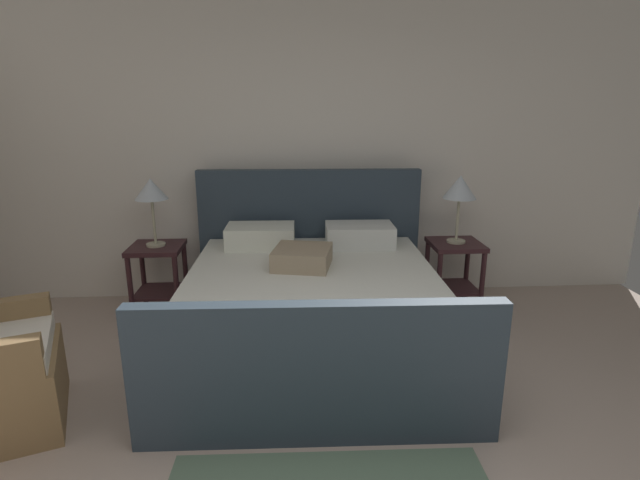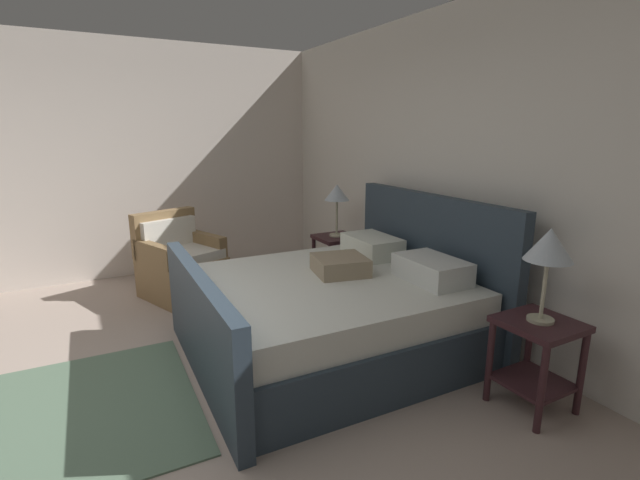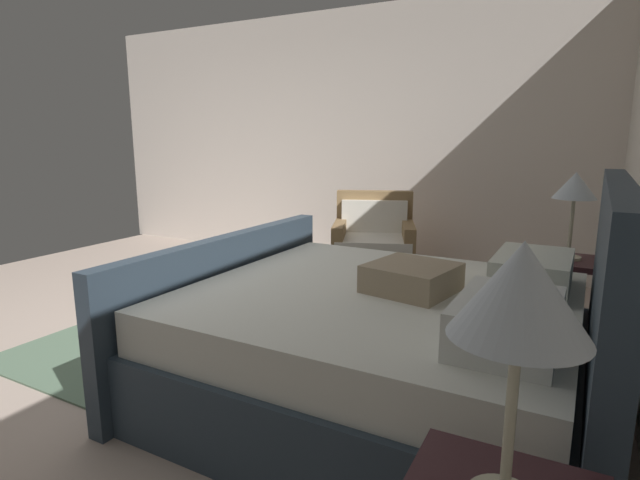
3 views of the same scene
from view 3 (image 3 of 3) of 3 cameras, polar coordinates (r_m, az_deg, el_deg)
ground_plane at (r=3.71m, az=-21.99°, el=-11.49°), size 6.08×6.02×0.02m
wall_side_left at (r=5.91m, az=0.69°, el=11.52°), size 0.12×6.14×2.78m
bed at (r=2.67m, az=7.78°, el=-11.37°), size 2.01×2.16×1.22m
table_lamp_right at (r=1.07m, az=21.97°, el=-6.24°), size 0.28×0.28×0.59m
nightstand_left at (r=3.75m, az=26.24°, el=-4.88°), size 0.44×0.44×0.60m
table_lamp_left at (r=3.64m, az=27.17°, el=5.23°), size 0.27×0.27×0.58m
armchair at (r=4.64m, az=6.12°, el=-1.50°), size 0.94×0.93×0.90m
area_rug at (r=3.76m, az=-19.75°, el=-10.74°), size 1.59×1.33×0.01m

